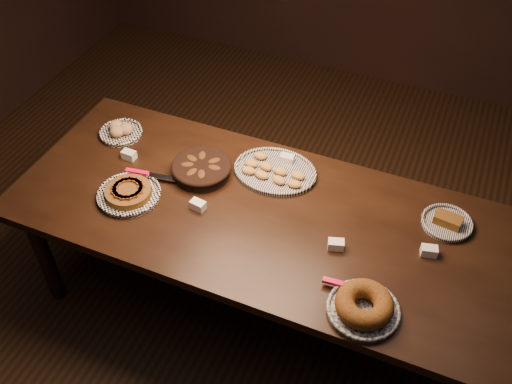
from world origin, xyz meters
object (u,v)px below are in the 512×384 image
at_px(apple_tart_plate, 129,193).
at_px(madeleine_platter, 274,171).
at_px(buffet_table, 261,223).
at_px(bundt_cake_plate, 364,306).

relative_size(apple_tart_plate, madeleine_platter, 0.81).
bearing_deg(buffet_table, apple_tart_plate, -166.64).
relative_size(buffet_table, bundt_cake_plate, 6.87).
bearing_deg(apple_tart_plate, bundt_cake_plate, -13.11).
distance_m(buffet_table, apple_tart_plate, 0.65).
xyz_separation_m(buffet_table, bundt_cake_plate, (0.59, -0.35, 0.11)).
height_order(buffet_table, bundt_cake_plate, bundt_cake_plate).
height_order(buffet_table, apple_tart_plate, apple_tart_plate).
distance_m(buffet_table, bundt_cake_plate, 0.69).
bearing_deg(bundt_cake_plate, madeleine_platter, 160.19).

